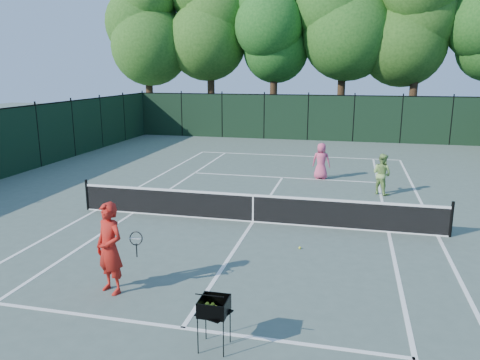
% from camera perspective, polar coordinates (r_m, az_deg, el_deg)
% --- Properties ---
extents(ground, '(90.00, 90.00, 0.00)m').
position_cam_1_polar(ground, '(14.85, 1.59, -5.14)').
color(ground, '#4C5C52').
rests_on(ground, ground).
extents(sideline_doubles_left, '(0.10, 23.77, 0.01)m').
position_cam_1_polar(sideline_doubles_left, '(16.79, -17.09, -3.53)').
color(sideline_doubles_left, white).
rests_on(sideline_doubles_left, ground).
extents(sideline_doubles_right, '(0.10, 23.77, 0.01)m').
position_cam_1_polar(sideline_doubles_right, '(14.81, 22.98, -6.29)').
color(sideline_doubles_right, white).
rests_on(sideline_doubles_right, ground).
extents(sideline_singles_left, '(0.10, 23.77, 0.01)m').
position_cam_1_polar(sideline_singles_left, '(16.16, -12.88, -3.93)').
color(sideline_singles_left, white).
rests_on(sideline_singles_left, ground).
extents(sideline_singles_right, '(0.10, 23.77, 0.01)m').
position_cam_1_polar(sideline_singles_right, '(14.63, 17.66, -6.08)').
color(sideline_singles_right, white).
rests_on(sideline_singles_right, ground).
extents(baseline_far, '(10.97, 0.10, 0.01)m').
position_cam_1_polar(baseline_far, '(26.26, 6.93, 2.94)').
color(baseline_far, white).
rests_on(baseline_far, ground).
extents(service_line_near, '(8.23, 0.10, 0.01)m').
position_cam_1_polar(service_line_near, '(9.22, -7.01, -17.47)').
color(service_line_near, white).
rests_on(service_line_near, ground).
extents(service_line_far, '(8.23, 0.10, 0.01)m').
position_cam_1_polar(service_line_far, '(20.93, 5.19, 0.31)').
color(service_line_far, white).
rests_on(service_line_far, ground).
extents(center_service_line, '(0.10, 12.80, 0.01)m').
position_cam_1_polar(center_service_line, '(14.85, 1.59, -5.13)').
color(center_service_line, white).
rests_on(center_service_line, ground).
extents(tennis_net, '(11.69, 0.09, 1.06)m').
position_cam_1_polar(tennis_net, '(14.71, 1.60, -3.38)').
color(tennis_net, black).
rests_on(tennis_net, ground).
extents(fence_far, '(24.00, 0.05, 3.00)m').
position_cam_1_polar(fence_far, '(32.08, 8.28, 7.49)').
color(fence_far, black).
rests_on(fence_far, ground).
extents(tree_0, '(6.40, 6.40, 13.14)m').
position_cam_1_polar(tree_0, '(38.84, -11.34, 18.22)').
color(tree_0, black).
rests_on(tree_0, ground).
extents(tree_1, '(6.80, 6.80, 13.98)m').
position_cam_1_polar(tree_1, '(37.61, -3.68, 19.42)').
color(tree_1, black).
rests_on(tree_1, ground).
extents(tree_2, '(6.00, 6.00, 12.40)m').
position_cam_1_polar(tree_2, '(36.19, 4.24, 18.12)').
color(tree_2, black).
rests_on(tree_2, ground).
extents(tree_3, '(7.00, 7.00, 14.45)m').
position_cam_1_polar(tree_3, '(36.35, 12.71, 19.85)').
color(tree_3, black).
rests_on(tree_3, ground).
extents(tree_4, '(6.20, 6.20, 12.97)m').
position_cam_1_polar(tree_4, '(35.79, 21.05, 18.03)').
color(tree_4, black).
rests_on(tree_4, ground).
extents(coach, '(1.13, 0.73, 2.00)m').
position_cam_1_polar(coach, '(10.42, -15.59, -8.01)').
color(coach, '#B51C14').
rests_on(coach, ground).
extents(player_pink, '(0.83, 0.58, 1.60)m').
position_cam_1_polar(player_pink, '(20.74, 9.87, 2.29)').
color(player_pink, '#D54B72').
rests_on(player_pink, ground).
extents(player_green, '(0.98, 0.95, 1.58)m').
position_cam_1_polar(player_green, '(18.75, 16.90, 0.71)').
color(player_green, '#87B359').
rests_on(player_green, ground).
extents(ball_hopper, '(0.62, 0.62, 0.93)m').
position_cam_1_polar(ball_hopper, '(8.24, -3.19, -15.16)').
color(ball_hopper, black).
rests_on(ball_hopper, ground).
extents(loose_ball_midcourt, '(0.07, 0.07, 0.07)m').
position_cam_1_polar(loose_ball_midcourt, '(12.80, 7.30, -8.19)').
color(loose_ball_midcourt, '#CBDA2C').
rests_on(loose_ball_midcourt, ground).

